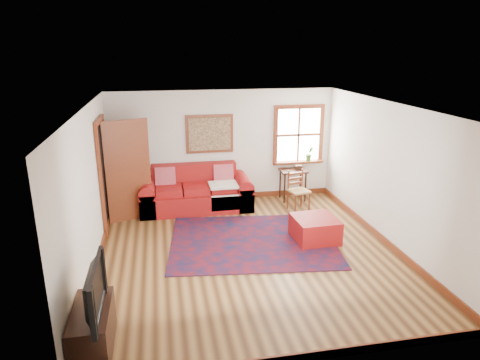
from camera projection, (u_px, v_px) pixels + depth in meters
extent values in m
plane|color=#492B13|center=(248.00, 252.00, 7.36)|extent=(5.50, 5.50, 0.00)
cube|color=silver|center=(223.00, 146.00, 9.57)|extent=(5.00, 0.04, 2.50)
cube|color=silver|center=(303.00, 263.00, 4.41)|extent=(5.00, 0.04, 2.50)
cube|color=silver|center=(89.00, 193.00, 6.54)|extent=(0.04, 5.50, 2.50)
cube|color=silver|center=(389.00, 175.00, 7.44)|extent=(0.04, 5.50, 2.50)
cube|color=white|center=(249.00, 106.00, 6.62)|extent=(5.00, 5.50, 0.04)
cube|color=maroon|center=(224.00, 197.00, 9.91)|extent=(5.00, 0.03, 0.12)
cube|color=maroon|center=(97.00, 262.00, 6.90)|extent=(0.03, 5.50, 0.12)
cube|color=maroon|center=(381.00, 237.00, 7.79)|extent=(0.03, 5.50, 0.12)
cube|color=white|center=(298.00, 135.00, 9.81)|extent=(1.00, 0.02, 1.20)
cube|color=maroon|center=(300.00, 107.00, 9.60)|extent=(1.18, 0.06, 0.09)
cube|color=maroon|center=(297.00, 162.00, 9.99)|extent=(1.18, 0.06, 0.09)
cube|color=maroon|center=(276.00, 136.00, 9.70)|extent=(0.09, 0.06, 1.20)
cube|color=maroon|center=(321.00, 134.00, 9.89)|extent=(0.09, 0.06, 1.20)
cube|color=maroon|center=(299.00, 135.00, 9.79)|extent=(1.00, 0.04, 0.05)
cube|color=maroon|center=(298.00, 162.00, 9.91)|extent=(1.15, 0.20, 0.04)
imported|color=#367127|center=(309.00, 154.00, 9.88)|extent=(0.18, 0.15, 0.33)
cube|color=black|center=(103.00, 177.00, 8.11)|extent=(0.02, 0.90, 2.05)
cube|color=maroon|center=(101.00, 185.00, 7.65)|extent=(0.06, 0.09, 2.05)
cube|color=maroon|center=(107.00, 170.00, 8.58)|extent=(0.06, 0.09, 2.05)
cube|color=maroon|center=(99.00, 121.00, 7.80)|extent=(0.06, 1.08, 0.09)
cube|color=maroon|center=(128.00, 171.00, 8.47)|extent=(0.86, 0.35, 2.05)
cube|color=silver|center=(128.00, 166.00, 8.44)|extent=(0.56, 0.22, 1.33)
cube|color=maroon|center=(210.00, 134.00, 9.40)|extent=(1.05, 0.04, 0.85)
cube|color=tan|center=(210.00, 134.00, 9.37)|extent=(0.92, 0.03, 0.72)
cube|color=#570C15|center=(252.00, 241.00, 7.77)|extent=(3.19, 2.67, 0.02)
cube|color=maroon|center=(196.00, 200.00, 9.27)|extent=(2.38, 0.98, 0.41)
cube|color=maroon|center=(194.00, 175.00, 9.46)|extent=(1.85, 0.27, 0.52)
cube|color=maroon|center=(148.00, 201.00, 9.07)|extent=(0.33, 0.98, 0.52)
cube|color=maroon|center=(242.00, 195.00, 9.44)|extent=(0.33, 0.98, 0.52)
cube|color=orange|center=(165.00, 177.00, 9.18)|extent=(0.43, 0.21, 0.45)
cube|color=orange|center=(223.00, 174.00, 9.41)|extent=(0.43, 0.21, 0.45)
cube|color=silver|center=(223.00, 185.00, 9.09)|extent=(0.60, 0.54, 0.04)
cube|color=maroon|center=(315.00, 229.00, 7.77)|extent=(0.79, 0.79, 0.43)
cube|color=black|center=(293.00, 171.00, 9.70)|extent=(0.59, 0.44, 0.04)
cylinder|color=black|center=(285.00, 189.00, 9.59)|extent=(0.04, 0.04, 0.67)
cylinder|color=black|center=(305.00, 187.00, 9.68)|extent=(0.04, 0.04, 0.67)
cylinder|color=black|center=(280.00, 184.00, 9.93)|extent=(0.04, 0.04, 0.67)
cylinder|color=black|center=(300.00, 183.00, 10.02)|extent=(0.04, 0.04, 0.67)
cube|color=tan|center=(299.00, 191.00, 9.14)|extent=(0.48, 0.46, 0.04)
cylinder|color=maroon|center=(295.00, 205.00, 9.00)|extent=(0.04, 0.04, 0.41)
cylinder|color=maroon|center=(309.00, 202.00, 9.13)|extent=(0.04, 0.04, 0.41)
cylinder|color=maroon|center=(288.00, 190.00, 9.22)|extent=(0.04, 0.04, 0.86)
cylinder|color=maroon|center=(302.00, 188.00, 9.35)|extent=(0.04, 0.04, 0.86)
cube|color=maroon|center=(295.00, 178.00, 9.21)|extent=(0.34, 0.10, 0.26)
cube|color=black|center=(93.00, 329.00, 4.95)|extent=(0.43, 0.95, 0.52)
imported|color=black|center=(88.00, 291.00, 4.70)|extent=(0.13, 1.03, 0.59)
cylinder|color=silver|center=(98.00, 284.00, 5.23)|extent=(0.12, 0.12, 0.18)
cylinder|color=#FFA53F|center=(99.00, 286.00, 5.24)|extent=(0.07, 0.07, 0.12)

